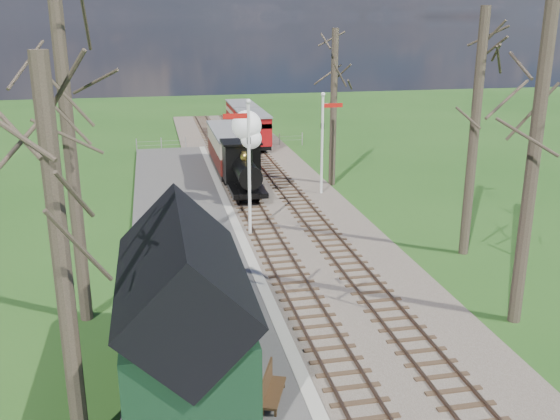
{
  "coord_description": "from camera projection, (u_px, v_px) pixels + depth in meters",
  "views": [
    {
      "loc": [
        -4.81,
        -10.6,
        9.58
      ],
      "look_at": [
        0.4,
        14.57,
        1.6
      ],
      "focal_mm": 40.0,
      "sensor_mm": 36.0,
      "label": 1
    }
  ],
  "objects": [
    {
      "name": "red_carriage_b",
      "position": [
        242.0,
        118.0,
        51.92
      ],
      "size": [
        2.12,
        5.24,
        2.23
      ],
      "color": "black",
      "rests_on": "ground"
    },
    {
      "name": "locomotive",
      "position": [
        244.0,
        159.0,
        33.66
      ],
      "size": [
        1.95,
        4.55,
        4.87
      ],
      "color": "black",
      "rests_on": "ground"
    },
    {
      "name": "bare_trees",
      "position": [
        332.0,
        147.0,
        21.84
      ],
      "size": [
        15.51,
        22.39,
        12.0
      ],
      "color": "#382D23",
      "rests_on": "ground"
    },
    {
      "name": "coach",
      "position": [
        231.0,
        148.0,
        39.52
      ],
      "size": [
        2.27,
        7.8,
        2.39
      ],
      "color": "black",
      "rests_on": "ground"
    },
    {
      "name": "track_far",
      "position": [
        292.0,
        195.0,
        34.73
      ],
      "size": [
        1.6,
        60.0,
        0.15
      ],
      "color": "brown",
      "rests_on": "ground"
    },
    {
      "name": "sign_board",
      "position": [
        248.0,
        307.0,
        19.82
      ],
      "size": [
        0.35,
        0.7,
        1.07
      ],
      "color": "#0E452D",
      "rests_on": "platform"
    },
    {
      "name": "coping_strip",
      "position": [
        246.0,
        250.0,
        26.51
      ],
      "size": [
        0.4,
        44.0,
        0.21
      ],
      "primitive_type": "cube",
      "color": "#B2AD9E",
      "rests_on": "ground"
    },
    {
      "name": "person",
      "position": [
        226.0,
        309.0,
        19.56
      ],
      "size": [
        0.43,
        0.52,
        1.22
      ],
      "primitive_type": "imported",
      "rotation": [
        0.0,
        0.0,
        1.92
      ],
      "color": "black",
      "rests_on": "platform"
    },
    {
      "name": "distant_hills",
      "position": [
        208.0,
        230.0,
        78.96
      ],
      "size": [
        114.4,
        48.0,
        22.02
      ],
      "color": "#385B23",
      "rests_on": "ground"
    },
    {
      "name": "semaphore_near",
      "position": [
        247.0,
        158.0,
        27.42
      ],
      "size": [
        1.22,
        0.24,
        6.22
      ],
      "color": "silver",
      "rests_on": "ground"
    },
    {
      "name": "station_shed",
      "position": [
        184.0,
        316.0,
        15.92
      ],
      "size": [
        3.25,
        6.3,
        4.78
      ],
      "color": "black",
      "rests_on": "platform"
    },
    {
      "name": "bench",
      "position": [
        270.0,
        387.0,
        15.81
      ],
      "size": [
        0.92,
        1.51,
        0.83
      ],
      "color": "#442D18",
      "rests_on": "platform"
    },
    {
      "name": "semaphore_far",
      "position": [
        324.0,
        136.0,
        34.11
      ],
      "size": [
        1.22,
        0.24,
        5.72
      ],
      "color": "silver",
      "rests_on": "ground"
    },
    {
      "name": "fence_line",
      "position": [
        221.0,
        141.0,
        47.24
      ],
      "size": [
        12.6,
        0.08,
        1.0
      ],
      "color": "slate",
      "rests_on": "ground"
    },
    {
      "name": "ballast_bed",
      "position": [
        269.0,
        197.0,
        34.49
      ],
      "size": [
        8.0,
        60.0,
        0.1
      ],
      "primitive_type": "cube",
      "color": "brown",
      "rests_on": "ground"
    },
    {
      "name": "red_carriage_a",
      "position": [
        253.0,
        129.0,
        46.78
      ],
      "size": [
        2.12,
        5.24,
        2.23
      ],
      "color": "black",
      "rests_on": "ground"
    },
    {
      "name": "platform",
      "position": [
        192.0,
        254.0,
        26.07
      ],
      "size": [
        5.0,
        44.0,
        0.2
      ],
      "primitive_type": "cube",
      "color": "#474442",
      "rests_on": "ground"
    },
    {
      "name": "track_near",
      "position": [
        246.0,
        197.0,
        34.23
      ],
      "size": [
        1.6,
        60.0,
        0.15
      ],
      "color": "brown",
      "rests_on": "ground"
    }
  ]
}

